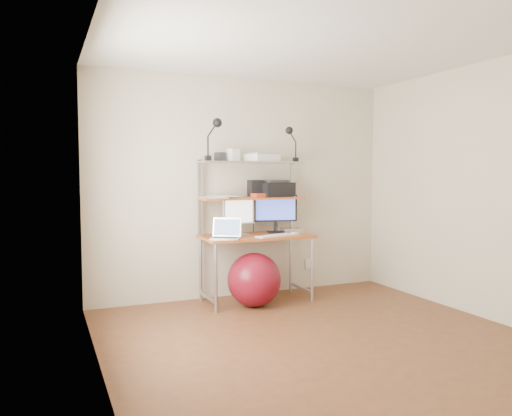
{
  "coord_description": "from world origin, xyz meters",
  "views": [
    {
      "loc": [
        -2.16,
        -3.57,
        1.42
      ],
      "look_at": [
        -0.13,
        1.15,
        1.06
      ],
      "focal_mm": 35.0,
      "sensor_mm": 36.0,
      "label": 1
    }
  ],
  "objects_px": {
    "monitor_black": "(275,210)",
    "exercise_ball": "(254,280)",
    "laptop": "(226,234)",
    "printer": "(275,189)",
    "monitor_silver": "(239,213)"
  },
  "relations": [
    {
      "from": "monitor_black",
      "to": "exercise_ball",
      "type": "relative_size",
      "value": 0.89
    },
    {
      "from": "exercise_ball",
      "to": "laptop",
      "type": "bearing_deg",
      "value": 167.85
    },
    {
      "from": "laptop",
      "to": "exercise_ball",
      "type": "height_order",
      "value": "laptop"
    },
    {
      "from": "laptop",
      "to": "printer",
      "type": "bearing_deg",
      "value": 53.66
    },
    {
      "from": "laptop",
      "to": "exercise_ball",
      "type": "bearing_deg",
      "value": 19.17
    },
    {
      "from": "printer",
      "to": "exercise_ball",
      "type": "xyz_separation_m",
      "value": [
        -0.41,
        -0.35,
        -0.95
      ]
    },
    {
      "from": "monitor_silver",
      "to": "exercise_ball",
      "type": "height_order",
      "value": "monitor_silver"
    },
    {
      "from": "laptop",
      "to": "exercise_ball",
      "type": "xyz_separation_m",
      "value": [
        0.29,
        -0.06,
        -0.5
      ]
    },
    {
      "from": "monitor_silver",
      "to": "laptop",
      "type": "distance_m",
      "value": 0.36
    },
    {
      "from": "printer",
      "to": "laptop",
      "type": "bearing_deg",
      "value": -168.57
    },
    {
      "from": "monitor_black",
      "to": "laptop",
      "type": "bearing_deg",
      "value": -145.67
    },
    {
      "from": "monitor_silver",
      "to": "laptop",
      "type": "relative_size",
      "value": 1.17
    },
    {
      "from": "monitor_black",
      "to": "printer",
      "type": "distance_m",
      "value": 0.25
    },
    {
      "from": "printer",
      "to": "monitor_black",
      "type": "bearing_deg",
      "value": -120.28
    },
    {
      "from": "laptop",
      "to": "monitor_black",
      "type": "bearing_deg",
      "value": 51.69
    }
  ]
}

